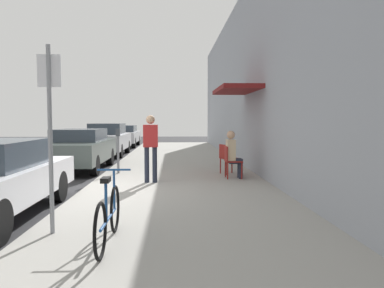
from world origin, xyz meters
TOP-DOWN VIEW (x-y plane):
  - ground_plane at (0.00, 0.00)m, footprint 60.00×60.00m
  - sidewalk_slab at (2.25, 2.00)m, footprint 4.50×32.00m
  - building_facade at (4.65, 2.01)m, footprint 1.40×32.00m
  - parked_car_1 at (-1.10, 4.50)m, footprint 1.80×4.40m
  - parked_car_2 at (-1.10, 9.79)m, footprint 1.80×4.40m
  - parked_car_3 at (-1.10, 15.66)m, footprint 1.80×4.40m
  - parking_meter at (0.45, 2.84)m, footprint 0.12×0.10m
  - street_sign at (0.40, -3.03)m, footprint 0.32×0.06m
  - bicycle_0 at (1.27, -3.54)m, footprint 0.46×1.71m
  - cafe_chair_0 at (3.63, 1.71)m, footprint 0.45×0.45m
  - seated_patron_0 at (3.69, 1.71)m, footprint 0.43×0.36m
  - cafe_chair_1 at (3.64, 2.48)m, footprint 0.56×0.56m
  - pedestrian_standing at (1.52, 1.14)m, footprint 0.36×0.22m

SIDE VIEW (x-z plane):
  - ground_plane at x=0.00m, z-range 0.00..0.00m
  - sidewalk_slab at x=2.25m, z-range 0.00..0.12m
  - bicycle_0 at x=1.27m, z-range 0.03..0.93m
  - cafe_chair_0 at x=3.63m, z-range 0.19..1.06m
  - cafe_chair_1 at x=3.64m, z-range 0.19..1.06m
  - parked_car_3 at x=-1.10m, z-range 0.04..1.40m
  - parked_car_1 at x=-1.10m, z-range 0.04..1.43m
  - parked_car_2 at x=-1.10m, z-range 0.02..1.55m
  - seated_patron_0 at x=3.69m, z-range 0.17..1.46m
  - parking_meter at x=0.45m, z-range 0.23..1.55m
  - pedestrian_standing at x=1.52m, z-range 0.27..1.97m
  - street_sign at x=0.40m, z-range 0.34..2.94m
  - building_facade at x=4.65m, z-range 0.00..6.15m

